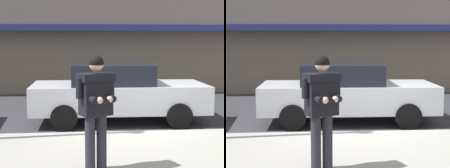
# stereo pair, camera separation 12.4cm
# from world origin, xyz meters

# --- Properties ---
(ground_plane) EXTENTS (80.00, 80.00, 0.00)m
(ground_plane) POSITION_xyz_m (0.00, 0.00, 0.00)
(ground_plane) COLOR #333338
(curb_paint_line) EXTENTS (28.00, 0.12, 0.01)m
(curb_paint_line) POSITION_xyz_m (1.00, 0.05, 0.00)
(curb_paint_line) COLOR silver
(curb_paint_line) RESTS_ON ground
(parked_sedan_mid) EXTENTS (4.52, 1.97, 1.54)m
(parked_sedan_mid) POSITION_xyz_m (-0.25, 1.34, 0.79)
(parked_sedan_mid) COLOR silver
(parked_sedan_mid) RESTS_ON ground
(man_texting_on_phone) EXTENTS (0.61, 0.65, 1.81)m
(man_texting_on_phone) POSITION_xyz_m (-0.98, -2.63, 1.25)
(man_texting_on_phone) COLOR #23232B
(man_texting_on_phone) RESTS_ON sidewalk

